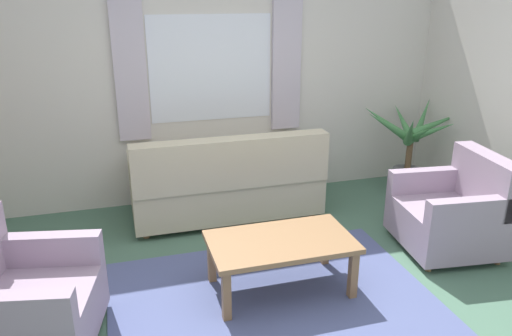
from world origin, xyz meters
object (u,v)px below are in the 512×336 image
object	(u,v)px
potted_plant	(410,148)
couch	(227,184)
armchair_left	(18,302)
armchair_right	(454,212)
coffee_table	(281,246)

from	to	relation	value
potted_plant	couch	bearing A→B (deg)	-177.38
potted_plant	armchair_left	bearing A→B (deg)	-156.61
couch	armchair_right	size ratio (longest dim) A/B	2.05
coffee_table	armchair_left	bearing A→B (deg)	-174.61
couch	coffee_table	size ratio (longest dim) A/B	1.73
armchair_left	armchair_right	bearing A→B (deg)	-72.36
couch	armchair_right	bearing A→B (deg)	146.20
couch	coffee_table	world-z (taller)	couch
armchair_left	coffee_table	xyz separation A→B (m)	(1.83, 0.17, 0.03)
couch	coffee_table	bearing A→B (deg)	93.69
couch	armchair_right	distance (m)	2.17
armchair_left	coffee_table	size ratio (longest dim) A/B	0.90
armchair_left	coffee_table	distance (m)	1.83
armchair_right	coffee_table	size ratio (longest dim) A/B	0.84
couch	armchair_right	xyz separation A→B (m)	(1.80, -1.21, -0.01)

